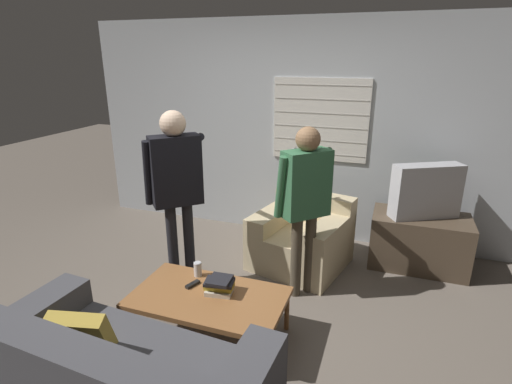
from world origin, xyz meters
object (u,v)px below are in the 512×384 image
object	(u,v)px
person_left_standing	(176,178)
spare_remote	(193,284)
coffee_table	(208,299)
tv	(426,191)
armchair_beige	(302,238)
soda_can	(198,269)
person_right_standing	(305,192)
book_stack	(219,285)

from	to	relation	value
person_left_standing	spare_remote	world-z (taller)	person_left_standing
coffee_table	tv	bearing A→B (deg)	48.41
armchair_beige	spare_remote	xyz separation A→B (m)	(-0.59, -1.34, 0.10)
soda_can	spare_remote	xyz separation A→B (m)	(0.03, -0.15, -0.05)
coffee_table	soda_can	world-z (taller)	soda_can
person_right_standing	spare_remote	world-z (taller)	person_right_standing
spare_remote	person_left_standing	bearing A→B (deg)	146.95
armchair_beige	person_right_standing	xyz separation A→B (m)	(0.12, -0.54, 0.71)
armchair_beige	book_stack	xyz separation A→B (m)	(-0.35, -1.36, 0.16)
person_right_standing	spare_remote	distance (m)	1.23
person_left_standing	person_right_standing	bearing A→B (deg)	-31.07
soda_can	coffee_table	bearing A→B (deg)	-48.56
coffee_table	person_left_standing	distance (m)	1.14
person_left_standing	person_right_standing	distance (m)	1.16
tv	soda_can	bearing A→B (deg)	12.00
book_stack	soda_can	distance (m)	0.33
armchair_beige	coffee_table	bearing A→B (deg)	87.21
armchair_beige	person_left_standing	world-z (taller)	person_left_standing
person_left_standing	spare_remote	distance (m)	0.98
person_left_standing	tv	bearing A→B (deg)	-15.27
armchair_beige	spare_remote	world-z (taller)	armchair_beige
person_left_standing	spare_remote	bearing A→B (deg)	-95.80
person_left_standing	book_stack	size ratio (longest dim) A/B	6.92
person_left_standing	soda_can	bearing A→B (deg)	-88.78
coffee_table	soda_can	size ratio (longest dim) A/B	9.40
soda_can	armchair_beige	bearing A→B (deg)	62.25
armchair_beige	person_left_standing	distance (m)	1.50
soda_can	person_left_standing	bearing A→B (deg)	134.27
coffee_table	book_stack	xyz separation A→B (m)	(0.07, 0.06, 0.10)
tv	spare_remote	bearing A→B (deg)	15.15
coffee_table	tv	xyz separation A→B (m)	(1.58, 1.78, 0.49)
coffee_table	soda_can	bearing A→B (deg)	131.44
person_right_standing	soda_can	world-z (taller)	person_right_standing
armchair_beige	person_left_standing	bearing A→B (deg)	51.29
tv	spare_remote	distance (m)	2.49
soda_can	spare_remote	world-z (taller)	soda_can
person_right_standing	book_stack	xyz separation A→B (m)	(-0.47, -0.81, -0.55)
person_right_standing	soda_can	size ratio (longest dim) A/B	12.55
coffee_table	spare_remote	bearing A→B (deg)	154.68
armchair_beige	tv	bearing A→B (deg)	-149.27
soda_can	book_stack	bearing A→B (deg)	-32.11
coffee_table	person_right_standing	distance (m)	1.22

